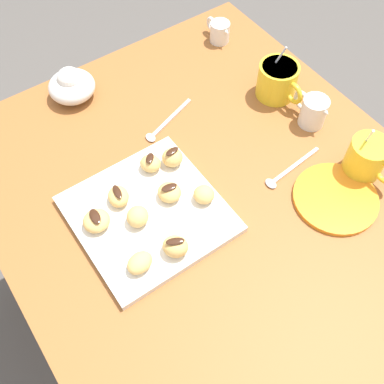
% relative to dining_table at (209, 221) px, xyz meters
% --- Properties ---
extents(ground_plane, '(8.00, 8.00, 0.00)m').
position_rel_dining_table_xyz_m(ground_plane, '(0.00, 0.00, -0.61)').
color(ground_plane, '#514C47').
extents(dining_table, '(1.01, 0.87, 0.74)m').
position_rel_dining_table_xyz_m(dining_table, '(0.00, 0.00, 0.00)').
color(dining_table, '#935628').
rests_on(dining_table, ground_plane).
extents(pastry_plate_square, '(0.29, 0.29, 0.02)m').
position_rel_dining_table_xyz_m(pastry_plate_square, '(-0.02, -0.14, 0.14)').
color(pastry_plate_square, silver).
rests_on(pastry_plate_square, dining_table).
extents(coffee_mug_yellow_left, '(0.13, 0.10, 0.13)m').
position_rel_dining_table_xyz_m(coffee_mug_yellow_left, '(-0.14, 0.30, 0.18)').
color(coffee_mug_yellow_left, yellow).
rests_on(coffee_mug_yellow_left, dining_table).
extents(coffee_mug_yellow_right, '(0.12, 0.08, 0.13)m').
position_rel_dining_table_xyz_m(coffee_mug_yellow_right, '(0.15, 0.30, 0.18)').
color(coffee_mug_yellow_right, yellow).
rests_on(coffee_mug_yellow_right, dining_table).
extents(cream_pitcher_white, '(0.10, 0.06, 0.07)m').
position_rel_dining_table_xyz_m(cream_pitcher_white, '(-0.02, 0.31, 0.17)').
color(cream_pitcher_white, silver).
rests_on(cream_pitcher_white, dining_table).
extents(ice_cream_bowl, '(0.11, 0.11, 0.08)m').
position_rel_dining_table_xyz_m(ice_cream_bowl, '(-0.42, -0.11, 0.16)').
color(ice_cream_bowl, silver).
rests_on(ice_cream_bowl, dining_table).
extents(chocolate_sauce_pitcher, '(0.09, 0.05, 0.06)m').
position_rel_dining_table_xyz_m(chocolate_sauce_pitcher, '(-0.38, 0.31, 0.16)').
color(chocolate_sauce_pitcher, silver).
rests_on(chocolate_sauce_pitcher, dining_table).
extents(saucer_orange_left, '(0.18, 0.18, 0.01)m').
position_rel_dining_table_xyz_m(saucer_orange_left, '(0.17, 0.20, 0.13)').
color(saucer_orange_left, orange).
rests_on(saucer_orange_left, dining_table).
extents(loose_spoon_near_saucer, '(0.03, 0.16, 0.01)m').
position_rel_dining_table_xyz_m(loose_spoon_near_saucer, '(0.06, 0.16, 0.13)').
color(loose_spoon_near_saucer, silver).
rests_on(loose_spoon_near_saucer, dining_table).
extents(loose_spoon_by_plate, '(0.07, 0.15, 0.01)m').
position_rel_dining_table_xyz_m(loose_spoon_by_plate, '(-0.21, 0.02, 0.13)').
color(loose_spoon_by_plate, silver).
rests_on(loose_spoon_by_plate, dining_table).
extents(beignet_0, '(0.06, 0.06, 0.03)m').
position_rel_dining_table_xyz_m(beignet_0, '(-0.03, -0.09, 0.16)').
color(beignet_0, '#E5B260').
rests_on(beignet_0, pastry_plate_square).
extents(chocolate_drizzle_0, '(0.02, 0.04, 0.00)m').
position_rel_dining_table_xyz_m(chocolate_drizzle_0, '(-0.03, -0.09, 0.18)').
color(chocolate_drizzle_0, '#381E11').
rests_on(chocolate_drizzle_0, beignet_0).
extents(beignet_1, '(0.05, 0.05, 0.03)m').
position_rel_dining_table_xyz_m(beignet_1, '(0.02, -0.03, 0.16)').
color(beignet_1, '#E5B260').
rests_on(beignet_1, pastry_plate_square).
extents(beignet_2, '(0.06, 0.06, 0.03)m').
position_rel_dining_table_xyz_m(beignet_2, '(-0.08, -0.18, 0.16)').
color(beignet_2, '#E5B260').
rests_on(beignet_2, pastry_plate_square).
extents(chocolate_drizzle_2, '(0.04, 0.02, 0.00)m').
position_rel_dining_table_xyz_m(chocolate_drizzle_2, '(-0.08, -0.18, 0.18)').
color(chocolate_drizzle_2, '#381E11').
rests_on(chocolate_drizzle_2, beignet_2).
extents(beignet_3, '(0.06, 0.06, 0.04)m').
position_rel_dining_table_xyz_m(beignet_3, '(-0.02, -0.17, 0.16)').
color(beignet_3, '#E5B260').
rests_on(beignet_3, pastry_plate_square).
extents(beignet_4, '(0.07, 0.07, 0.03)m').
position_rel_dining_table_xyz_m(beignet_4, '(-0.05, -0.24, 0.16)').
color(beignet_4, '#E5B260').
rests_on(beignet_4, pastry_plate_square).
extents(chocolate_drizzle_4, '(0.04, 0.02, 0.00)m').
position_rel_dining_table_xyz_m(chocolate_drizzle_4, '(-0.05, -0.24, 0.18)').
color(chocolate_drizzle_4, '#381E11').
rests_on(chocolate_drizzle_4, beignet_4).
extents(beignet_5, '(0.07, 0.07, 0.04)m').
position_rel_dining_table_xyz_m(beignet_5, '(0.08, -0.14, 0.16)').
color(beignet_5, '#E5B260').
rests_on(beignet_5, pastry_plate_square).
extents(chocolate_drizzle_5, '(0.03, 0.04, 0.00)m').
position_rel_dining_table_xyz_m(chocolate_drizzle_5, '(0.08, -0.14, 0.18)').
color(chocolate_drizzle_5, '#381E11').
rests_on(chocolate_drizzle_5, beignet_5).
extents(beignet_6, '(0.04, 0.05, 0.04)m').
position_rel_dining_table_xyz_m(beignet_6, '(-0.10, -0.03, 0.16)').
color(beignet_6, '#E5B260').
rests_on(beignet_6, pastry_plate_square).
extents(chocolate_drizzle_6, '(0.02, 0.03, 0.00)m').
position_rel_dining_table_xyz_m(chocolate_drizzle_6, '(-0.10, -0.03, 0.19)').
color(chocolate_drizzle_6, '#381E11').
rests_on(chocolate_drizzle_6, beignet_6).
extents(beignet_7, '(0.06, 0.06, 0.03)m').
position_rel_dining_table_xyz_m(beignet_7, '(-0.11, -0.08, 0.16)').
color(beignet_7, '#E5B260').
rests_on(beignet_7, pastry_plate_square).
extents(chocolate_drizzle_7, '(0.03, 0.03, 0.00)m').
position_rel_dining_table_xyz_m(chocolate_drizzle_7, '(-0.11, -0.08, 0.18)').
color(chocolate_drizzle_7, '#381E11').
rests_on(chocolate_drizzle_7, beignet_7).
extents(beignet_8, '(0.05, 0.06, 0.03)m').
position_rel_dining_table_xyz_m(beignet_8, '(0.07, -0.22, 0.16)').
color(beignet_8, '#E5B260').
rests_on(beignet_8, pastry_plate_square).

